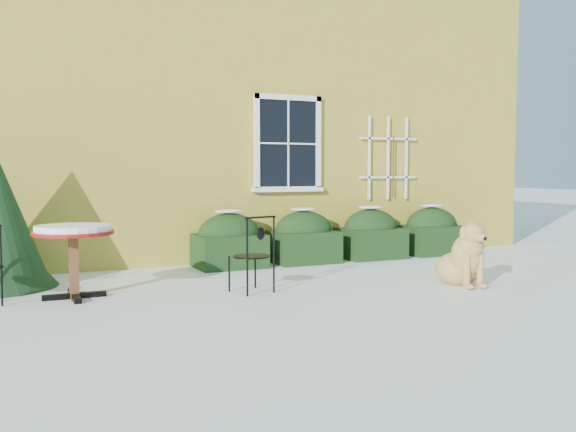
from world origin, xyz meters
name	(u,v)px	position (x,y,z in m)	size (l,w,h in m)	color
ground	(322,294)	(0.00, 0.00, 0.00)	(80.00, 80.00, 0.00)	white
house	(173,93)	(0.00, 7.00, 3.22)	(12.40, 8.40, 6.40)	gold
hedge_row	(338,237)	(1.65, 2.55, 0.40)	(4.95, 0.80, 0.91)	black
bistro_table	(73,238)	(-2.80, 0.99, 0.73)	(0.94, 0.94, 0.87)	black
patio_chair_near	(253,254)	(-0.73, 0.44, 0.48)	(0.52, 0.51, 0.96)	black
dog	(464,259)	(1.96, -0.29, 0.36)	(0.62, 0.98, 0.89)	tan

